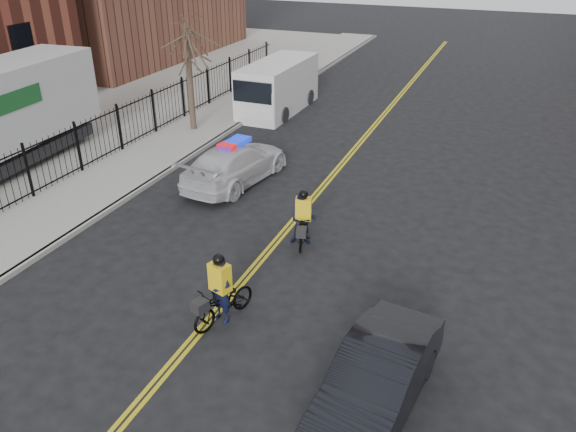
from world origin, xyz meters
The scene contains 12 objects.
ground centered at (0.00, 0.00, 0.00)m, with size 120.00×120.00×0.00m, color black.
center_line_left centered at (-0.08, 8.00, 0.01)m, with size 0.10×60.00×0.01m, color gold.
center_line_right centered at (0.08, 8.00, 0.01)m, with size 0.10×60.00×0.01m, color gold.
sidewalk centered at (-7.50, 8.00, 0.07)m, with size 3.00×60.00×0.15m, color #97958F.
curb centered at (-6.00, 8.00, 0.07)m, with size 0.20×60.00×0.15m, color #97958F.
iron_fence centered at (-9.00, 8.00, 1.00)m, with size 0.12×28.00×2.00m, color black, non-canonical shape.
street_tree centered at (-7.60, 10.00, 3.53)m, with size 3.20×3.20×4.80m.
police_cruiser centered at (-3.16, 5.56, 0.74)m, with size 2.65×5.25×1.62m.
dark_sedan centered at (4.39, -3.31, 0.70)m, with size 1.49×4.26×1.40m, color black.
cargo_van centered at (-5.27, 14.44, 1.22)m, with size 2.39×6.01×2.50m.
cyclist_near centered at (0.27, -2.00, 0.64)m, with size 1.22×1.99×1.85m.
cyclist_far centered at (0.79, 2.18, 0.70)m, with size 0.94×1.81×1.77m.
Camera 1 is at (5.88, -11.57, 8.50)m, focal length 35.00 mm.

